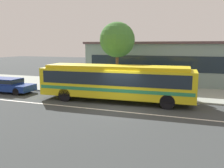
# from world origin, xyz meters

# --- Properties ---
(ground_plane) EXTENTS (120.00, 120.00, 0.00)m
(ground_plane) POSITION_xyz_m (0.00, 0.00, 0.00)
(ground_plane) COLOR #363B3C
(sidewalk_slab) EXTENTS (60.00, 8.00, 0.12)m
(sidewalk_slab) POSITION_xyz_m (0.00, 7.09, 0.06)
(sidewalk_slab) COLOR #979F94
(sidewalk_slab) RESTS_ON ground_plane
(lane_stripe_center) EXTENTS (56.00, 0.16, 0.01)m
(lane_stripe_center) POSITION_xyz_m (0.00, -0.80, 0.00)
(lane_stripe_center) COLOR silver
(lane_stripe_center) RESTS_ON ground_plane
(transit_bus) EXTENTS (11.56, 3.07, 2.72)m
(transit_bus) POSITION_xyz_m (-0.81, 1.74, 1.58)
(transit_bus) COLOR gold
(transit_bus) RESTS_ON ground_plane
(sedan_behind_bus) EXTENTS (4.83, 1.95, 1.29)m
(sedan_behind_bus) POSITION_xyz_m (-11.09, 1.62, 0.73)
(sedan_behind_bus) COLOR navy
(sedan_behind_bus) RESTS_ON ground_plane
(pedestrian_waiting_near_sign) EXTENTS (0.46, 0.46, 1.65)m
(pedestrian_waiting_near_sign) POSITION_xyz_m (-2.73, 3.59, 1.09)
(pedestrian_waiting_near_sign) COLOR #2E3E3C
(pedestrian_waiting_near_sign) RESTS_ON sidewalk_slab
(pedestrian_walking_along_curb) EXTENTS (0.48, 0.48, 1.68)m
(pedestrian_walking_along_curb) POSITION_xyz_m (4.66, 3.69, 1.10)
(pedestrian_walking_along_curb) COLOR #392D41
(pedestrian_walking_along_curb) RESTS_ON sidewalk_slab
(pedestrian_standing_by_tree) EXTENTS (0.47, 0.47, 1.70)m
(pedestrian_standing_by_tree) POSITION_xyz_m (-4.24, 4.82, 1.11)
(pedestrian_standing_by_tree) COLOR navy
(pedestrian_standing_by_tree) RESTS_ON sidewalk_slab
(bus_stop_sign) EXTENTS (0.08, 0.44, 2.52)m
(bus_stop_sign) POSITION_xyz_m (3.73, 3.77, 1.74)
(bus_stop_sign) COLOR gray
(bus_stop_sign) RESTS_ON sidewalk_slab
(street_tree_near_stop) EXTENTS (3.22, 3.22, 6.19)m
(street_tree_near_stop) POSITION_xyz_m (-2.15, 6.01, 4.68)
(street_tree_near_stop) COLOR brown
(street_tree_near_stop) RESTS_ON sidewalk_slab
(station_building) EXTENTS (19.90, 9.23, 4.57)m
(station_building) POSITION_xyz_m (2.83, 13.47, 2.29)
(station_building) COLOR gray
(station_building) RESTS_ON ground_plane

